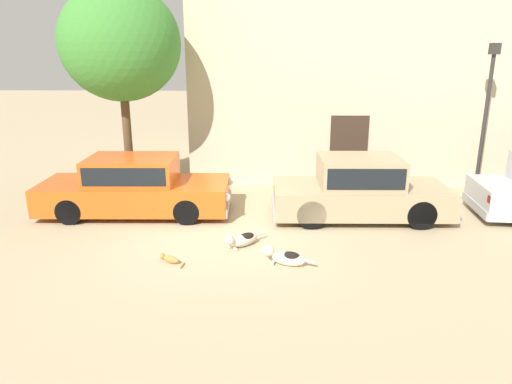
{
  "coord_description": "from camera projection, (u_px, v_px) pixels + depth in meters",
  "views": [
    {
      "loc": [
        1.3,
        -9.57,
        3.83
      ],
      "look_at": [
        1.0,
        0.2,
        0.9
      ],
      "focal_mm": 32.68,
      "sensor_mm": 36.0,
      "label": 1
    }
  ],
  "objects": [
    {
      "name": "street_lamp",
      "position": [
        487.0,
        103.0,
        12.14
      ],
      "size": [
        0.22,
        0.22,
        4.07
      ],
      "color": "#2D2B28",
      "rests_on": "ground_plane"
    },
    {
      "name": "stray_dog_tan",
      "position": [
        285.0,
        257.0,
        8.71
      ],
      "size": [
        1.04,
        0.42,
        0.39
      ],
      "rotation": [
        0.0,
        0.0,
        2.84
      ],
      "color": "beige",
      "rests_on": "ground_plane"
    },
    {
      "name": "stray_cat",
      "position": [
        170.0,
        259.0,
        8.84
      ],
      "size": [
        0.52,
        0.42,
        0.16
      ],
      "rotation": [
        0.0,
        0.0,
        2.65
      ],
      "color": "#B77F3D",
      "rests_on": "ground_plane"
    },
    {
      "name": "ground_plane",
      "position": [
        211.0,
        233.0,
        10.3
      ],
      "size": [
        80.0,
        80.0,
        0.0
      ],
      "primitive_type": "plane",
      "color": "tan"
    },
    {
      "name": "apartment_block",
      "position": [
        398.0,
        28.0,
        15.85
      ],
      "size": [
        13.43,
        6.89,
        9.3
      ],
      "color": "beige",
      "rests_on": "ground_plane"
    },
    {
      "name": "parked_sedan_second",
      "position": [
        360.0,
        188.0,
        11.12
      ],
      "size": [
        4.28,
        1.83,
        1.48
      ],
      "rotation": [
        0.0,
        0.0,
        0.02
      ],
      "color": "tan",
      "rests_on": "ground_plane"
    },
    {
      "name": "stray_dog_spotted",
      "position": [
        243.0,
        239.0,
        9.56
      ],
      "size": [
        0.84,
        0.8,
        0.36
      ],
      "rotation": [
        0.0,
        0.0,
        3.9
      ],
      "color": "beige",
      "rests_on": "ground_plane"
    },
    {
      "name": "acacia_tree_left",
      "position": [
        120.0,
        44.0,
        11.92
      ],
      "size": [
        3.11,
        2.8,
        5.54
      ],
      "color": "brown",
      "rests_on": "ground_plane"
    },
    {
      "name": "parked_sedan_nearest",
      "position": [
        135.0,
        186.0,
        11.39
      ],
      "size": [
        4.73,
        1.87,
        1.42
      ],
      "rotation": [
        0.0,
        0.0,
        0.03
      ],
      "color": "#D15619",
      "rests_on": "ground_plane"
    }
  ]
}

